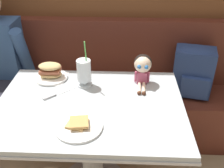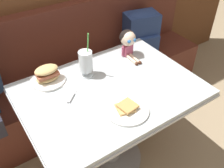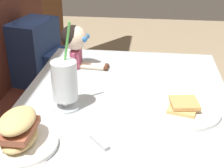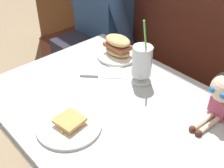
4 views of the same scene
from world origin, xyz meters
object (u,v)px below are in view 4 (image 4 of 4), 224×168
object	(u,v)px
milkshake_glass	(142,63)
butter_knife	(96,76)
toast_plate	(69,124)
diner_patron	(99,14)
sandwich_plate	(118,49)

from	to	relation	value
milkshake_glass	butter_knife	distance (m)	0.23
toast_plate	diner_patron	size ratio (longest dim) A/B	0.31
butter_knife	diner_patron	xyz separation A→B (m)	(-0.58, 0.51, -0.00)
butter_knife	diner_patron	bearing A→B (deg)	138.77
toast_plate	milkshake_glass	bearing A→B (deg)	92.99
sandwich_plate	butter_knife	xyz separation A→B (m)	(0.07, -0.21, -0.04)
toast_plate	butter_knife	distance (m)	0.35
milkshake_glass	diner_patron	world-z (taller)	diner_patron
milkshake_glass	toast_plate	bearing A→B (deg)	-87.01
milkshake_glass	butter_knife	world-z (taller)	milkshake_glass
butter_knife	diner_patron	world-z (taller)	diner_patron
sandwich_plate	butter_knife	distance (m)	0.22
butter_knife	sandwich_plate	bearing A→B (deg)	108.62
toast_plate	butter_knife	xyz separation A→B (m)	(-0.19, 0.29, -0.01)
toast_plate	sandwich_plate	world-z (taller)	sandwich_plate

